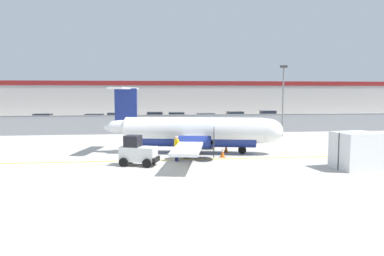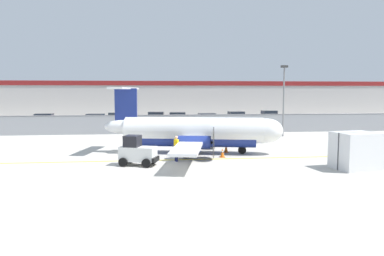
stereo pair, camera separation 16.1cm
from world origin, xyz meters
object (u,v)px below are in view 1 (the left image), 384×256
Objects in this scene: traffic_cone_near_left at (223,153)px; parked_car_2 at (115,119)px; parked_car_3 at (154,117)px; parked_car_6 at (236,117)px; ground_crew_worker at (177,147)px; cargo_container at (356,151)px; baggage_tug at (138,152)px; parked_car_1 at (94,120)px; apron_light_pole at (283,95)px; traffic_cone_near_right at (226,148)px; parked_car_0 at (44,120)px; parked_car_5 at (207,119)px; parked_car_4 at (177,118)px; parked_car_7 at (267,116)px; commuter_airplane at (197,132)px.

parked_car_2 is (-9.68, 27.03, 0.58)m from traffic_cone_near_left.
parked_car_3 is 11.98m from parked_car_6.
cargo_container reaches higher than ground_crew_worker.
parked_car_1 is at bearing 122.37° from baggage_tug.
parked_car_3 is at bearing -100.61° from ground_crew_worker.
traffic_cone_near_left is 0.09× the size of apron_light_pole.
parked_car_0 is (-19.56, 23.89, 0.58)m from traffic_cone_near_right.
cargo_container is 0.62× the size of parked_car_5.
apron_light_pole reaches higher than cargo_container.
parked_car_4 is (-8.05, 32.14, -0.21)m from cargo_container.
parked_car_3 is (-4.90, 26.46, 0.58)m from traffic_cone_near_right.
apron_light_pole is at bearing 75.37° from parked_car_7.
parked_car_0 is at bearing -170.28° from parked_car_4.
apron_light_pole reaches higher than parked_car_4.
parked_car_0 is 6.74m from parked_car_1.
parked_car_7 is at bearing 66.46° from traffic_cone_near_left.
ground_crew_worker is at bearing 151.52° from cargo_container.
parked_car_7 is at bearing 66.08° from traffic_cone_near_right.
parked_car_7 is (16.50, 31.34, -0.06)m from ground_crew_worker.
parked_car_1 is at bearing 11.26° from parked_car_7.
parked_car_0 and parked_car_3 have the same top height.
cargo_container is 35.57m from parked_car_7.
commuter_airplane reaches higher than parked_car_5.
parked_car_1 is at bearing 147.83° from apron_light_pole.
cargo_container is 35.24m from parked_car_3.
parked_car_2 is 0.97× the size of parked_car_6.
parked_car_3 and parked_car_5 have the same top height.
parked_car_0 is 0.58× the size of apron_light_pole.
traffic_cone_near_right is (4.02, 3.21, -0.64)m from ground_crew_worker.
parked_car_4 is at bearing 138.01° from parked_car_5.
parked_car_2 is (-6.35, 28.13, -0.06)m from ground_crew_worker.
parked_car_6 is at bearing 12.30° from parked_car_4.
parked_car_2 is (-3.82, 29.25, 0.04)m from baggage_tug.
parked_car_6 is at bearing 18.02° from parked_car_7.
parked_car_7 is at bearing 78.64° from baggage_tug.
parked_car_5 is (3.73, -2.98, 0.00)m from parked_car_4.
baggage_tug is 37.62m from parked_car_7.
traffic_cone_near_right is at bearing -130.05° from apron_light_pole.
traffic_cone_near_right is at bearing -98.68° from parked_car_5.
ground_crew_worker is (2.53, 1.12, 0.10)m from baggage_tug.
parked_car_0 is at bearing 121.22° from cargo_container.
baggage_tug is 29.50m from parked_car_2.
cargo_container is 0.62× the size of parked_car_4.
parked_car_6 is at bearing -177.02° from parked_car_2.
cargo_container is at bearing 148.12° from ground_crew_worker.
cargo_container is 8.61m from traffic_cone_near_left.
parked_car_6 is at bearing 82.45° from commuter_airplane.
parked_car_4 is (8.73, 0.30, 0.00)m from parked_car_2.
parked_car_7 is (14.12, 2.91, 0.00)m from parked_car_4.
parked_car_7 is at bearing 8.49° from parked_car_0.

